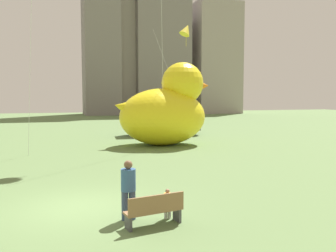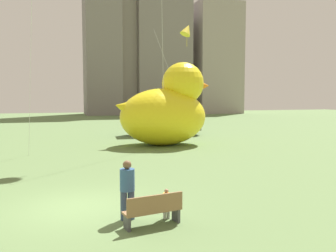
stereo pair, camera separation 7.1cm
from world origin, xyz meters
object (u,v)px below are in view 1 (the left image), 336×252
object	(u,v)px
park_bench	(155,209)
person_child	(168,202)
giant_inflatable_duck	(166,110)
person_adult	(128,187)
box_truck	(162,119)
kite_yellow	(186,30)

from	to	relation	value
park_bench	person_child	distance (m)	0.72
person_child	giant_inflatable_duck	world-z (taller)	giant_inflatable_duck
person_child	giant_inflatable_duck	size ratio (longest dim) A/B	0.12
person_adult	giant_inflatable_duck	xyz separation A→B (m)	(5.72, 14.94, 1.62)
person_adult	person_child	size ratio (longest dim) A/B	1.97
park_bench	person_adult	distance (m)	1.06
giant_inflatable_duck	person_adult	bearing A→B (deg)	-110.95
park_bench	person_child	xyz separation A→B (m)	(0.52, 0.50, 0.01)
giant_inflatable_duck	box_truck	distance (m)	6.74
giant_inflatable_duck	box_truck	size ratio (longest dim) A/B	1.10
kite_yellow	person_adult	bearing A→B (deg)	-113.62
giant_inflatable_duck	box_truck	bearing A→B (deg)	76.56
park_bench	kite_yellow	size ratio (longest dim) A/B	0.15
person_adult	park_bench	bearing A→B (deg)	-52.22
giant_inflatable_duck	park_bench	bearing A→B (deg)	-108.16
person_adult	giant_inflatable_duck	size ratio (longest dim) A/B	0.24
park_bench	person_adult	world-z (taller)	person_adult
person_child	giant_inflatable_duck	xyz separation A→B (m)	(4.62, 15.18, 2.08)
giant_inflatable_duck	kite_yellow	world-z (taller)	kite_yellow
person_child	giant_inflatable_duck	bearing A→B (deg)	73.06
person_child	kite_yellow	bearing A→B (deg)	68.69
person_adult	box_truck	bearing A→B (deg)	71.25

